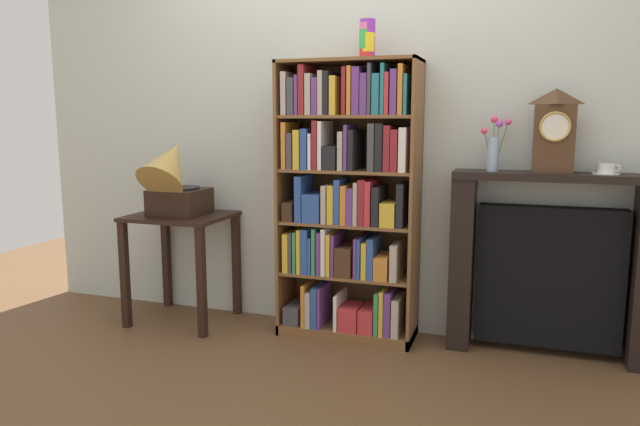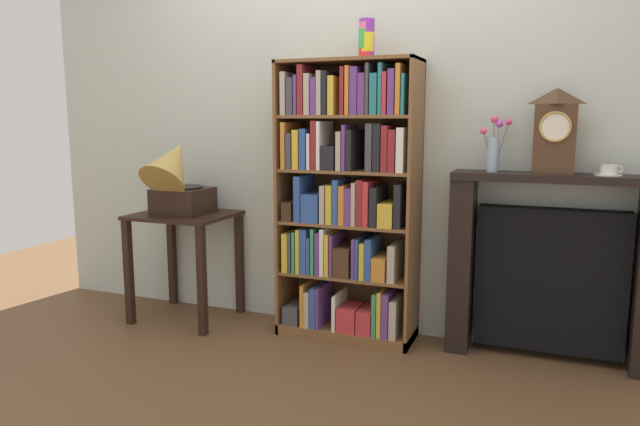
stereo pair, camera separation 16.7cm
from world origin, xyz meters
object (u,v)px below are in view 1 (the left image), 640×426
Objects in this scene: bookshelf at (347,204)px; mantel_clock at (554,131)px; cup_stack at (367,39)px; gramophone at (173,178)px; teacup_with_saucer at (606,170)px; fireplace_mantel at (549,266)px; flower_vase at (494,147)px; side_table_left at (181,240)px.

bookshelf is 1.15m from mantel_clock.
cup_stack is at bearing -177.02° from mantel_clock.
mantel_clock reaches higher than gramophone.
teacup_with_saucer is (1.22, 0.05, -0.67)m from cup_stack.
fireplace_mantel is 0.70m from flower_vase.
fireplace_mantel is (1.09, 0.07, -0.30)m from bookshelf.
flower_vase reaches higher than gramophone.
flower_vase is at bearing 4.50° from bookshelf.
teacup_with_saucer is at bearing 2.39° from bookshelf.
fireplace_mantel reaches higher than side_table_left.
mantel_clock is (2.12, 0.20, 0.29)m from gramophone.
fireplace_mantel is 7.82× the size of teacup_with_saucer.
fireplace_mantel is at bearing 48.95° from mantel_clock.
bookshelf is 7.62× the size of cup_stack.
teacup_with_saucer reaches higher than fireplace_mantel.
side_table_left is 2.33× the size of flower_vase.
teacup_with_saucer is (0.24, -0.02, 0.52)m from fireplace_mantel.
mantel_clock is (1.07, 0.05, 0.42)m from bookshelf.
mantel_clock is 1.47× the size of flower_vase.
flower_vase is 2.22× the size of teacup_with_saucer.
teacup_with_saucer is at bearing 3.35° from side_table_left.
bookshelf is 2.33× the size of side_table_left.
teacup_with_saucer is (2.37, 0.20, 0.10)m from gramophone.
cup_stack is at bearing -175.88° from fireplace_mantel.
gramophone is at bearing -175.12° from teacup_with_saucer.
cup_stack is 1.64m from side_table_left.
bookshelf is 3.71× the size of mantel_clock.
gramophone is 0.52× the size of fireplace_mantel.
cup_stack is 0.31× the size of side_table_left.
gramophone is 2.38m from teacup_with_saucer.
mantel_clock reaches higher than flower_vase.
fireplace_mantel is 0.71m from mantel_clock.
cup_stack is 1.09m from mantel_clock.
mantel_clock is 0.30m from flower_vase.
teacup_with_saucer is (0.54, -0.01, -0.10)m from flower_vase.
gramophone is 1.81× the size of flower_vase.
cup_stack is 1.39m from gramophone.
teacup_with_saucer is (0.25, 0.00, -0.19)m from mantel_clock.
bookshelf is at bearing -178.63° from cup_stack.
cup_stack reaches higher than flower_vase.
cup_stack is at bearing 7.43° from gramophone.
teacup_with_saucer is at bearing 2.48° from cup_stack.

